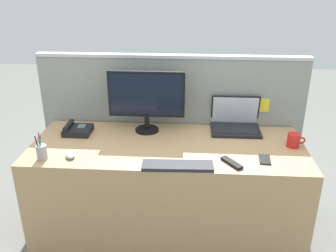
{
  "coord_description": "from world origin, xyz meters",
  "views": [
    {
      "loc": [
        0.16,
        -2.3,
        1.85
      ],
      "look_at": [
        0.0,
        0.05,
        0.83
      ],
      "focal_mm": 39.24,
      "sensor_mm": 36.0,
      "label": 1
    }
  ],
  "objects_px": {
    "keyboard_main": "(178,166)",
    "pen_cup": "(42,152)",
    "tv_remote": "(232,163)",
    "desk_phone": "(77,130)",
    "computer_mouse_right_hand": "(70,155)",
    "desktop_monitor": "(146,97)",
    "coffee_mug": "(294,140)",
    "cell_phone_black_slab": "(265,160)",
    "laptop": "(235,122)"
  },
  "relations": [
    {
      "from": "computer_mouse_right_hand",
      "to": "pen_cup",
      "type": "bearing_deg",
      "value": 170.04
    },
    {
      "from": "keyboard_main",
      "to": "coffee_mug",
      "type": "distance_m",
      "value": 0.86
    },
    {
      "from": "coffee_mug",
      "to": "desk_phone",
      "type": "bearing_deg",
      "value": 175.78
    },
    {
      "from": "desktop_monitor",
      "to": "computer_mouse_right_hand",
      "type": "height_order",
      "value": "desktop_monitor"
    },
    {
      "from": "cell_phone_black_slab",
      "to": "tv_remote",
      "type": "xyz_separation_m",
      "value": [
        -0.22,
        -0.07,
        0.01
      ]
    },
    {
      "from": "computer_mouse_right_hand",
      "to": "coffee_mug",
      "type": "relative_size",
      "value": 0.8
    },
    {
      "from": "laptop",
      "to": "coffee_mug",
      "type": "distance_m",
      "value": 0.46
    },
    {
      "from": "desktop_monitor",
      "to": "computer_mouse_right_hand",
      "type": "xyz_separation_m",
      "value": [
        -0.45,
        -0.47,
        -0.25
      ]
    },
    {
      "from": "laptop",
      "to": "cell_phone_black_slab",
      "type": "xyz_separation_m",
      "value": [
        0.14,
        -0.49,
        -0.06
      ]
    },
    {
      "from": "desktop_monitor",
      "to": "laptop",
      "type": "height_order",
      "value": "desktop_monitor"
    },
    {
      "from": "cell_phone_black_slab",
      "to": "coffee_mug",
      "type": "height_order",
      "value": "coffee_mug"
    },
    {
      "from": "computer_mouse_right_hand",
      "to": "tv_remote",
      "type": "relative_size",
      "value": 0.59
    },
    {
      "from": "computer_mouse_right_hand",
      "to": "desktop_monitor",
      "type": "bearing_deg",
      "value": 24.11
    },
    {
      "from": "pen_cup",
      "to": "coffee_mug",
      "type": "xyz_separation_m",
      "value": [
        1.66,
        0.3,
        -0.0
      ]
    },
    {
      "from": "desk_phone",
      "to": "pen_cup",
      "type": "relative_size",
      "value": 1.08
    },
    {
      "from": "desktop_monitor",
      "to": "tv_remote",
      "type": "bearing_deg",
      "value": -39.22
    },
    {
      "from": "desk_phone",
      "to": "tv_remote",
      "type": "relative_size",
      "value": 1.15
    },
    {
      "from": "desktop_monitor",
      "to": "tv_remote",
      "type": "xyz_separation_m",
      "value": [
        0.6,
        -0.49,
        -0.26
      ]
    },
    {
      "from": "desktop_monitor",
      "to": "computer_mouse_right_hand",
      "type": "relative_size",
      "value": 5.65
    },
    {
      "from": "desk_phone",
      "to": "computer_mouse_right_hand",
      "type": "relative_size",
      "value": 1.96
    },
    {
      "from": "desktop_monitor",
      "to": "computer_mouse_right_hand",
      "type": "bearing_deg",
      "value": -133.85
    },
    {
      "from": "keyboard_main",
      "to": "tv_remote",
      "type": "xyz_separation_m",
      "value": [
        0.34,
        0.06,
        -0.0
      ]
    },
    {
      "from": "desk_phone",
      "to": "coffee_mug",
      "type": "height_order",
      "value": "coffee_mug"
    },
    {
      "from": "cell_phone_black_slab",
      "to": "coffee_mug",
      "type": "xyz_separation_m",
      "value": [
        0.23,
        0.21,
        0.04
      ]
    },
    {
      "from": "tv_remote",
      "to": "coffee_mug",
      "type": "xyz_separation_m",
      "value": [
        0.45,
        0.28,
        0.04
      ]
    },
    {
      "from": "desk_phone",
      "to": "pen_cup",
      "type": "distance_m",
      "value": 0.43
    },
    {
      "from": "desktop_monitor",
      "to": "pen_cup",
      "type": "xyz_separation_m",
      "value": [
        -0.62,
        -0.5,
        -0.21
      ]
    },
    {
      "from": "desktop_monitor",
      "to": "keyboard_main",
      "type": "height_order",
      "value": "desktop_monitor"
    },
    {
      "from": "coffee_mug",
      "to": "desktop_monitor",
      "type": "bearing_deg",
      "value": 168.94
    },
    {
      "from": "desktop_monitor",
      "to": "pen_cup",
      "type": "height_order",
      "value": "desktop_monitor"
    },
    {
      "from": "keyboard_main",
      "to": "pen_cup",
      "type": "distance_m",
      "value": 0.88
    },
    {
      "from": "tv_remote",
      "to": "laptop",
      "type": "bearing_deg",
      "value": 47.18
    },
    {
      "from": "laptop",
      "to": "pen_cup",
      "type": "relative_size",
      "value": 2.02
    },
    {
      "from": "computer_mouse_right_hand",
      "to": "cell_phone_black_slab",
      "type": "relative_size",
      "value": 0.77
    },
    {
      "from": "computer_mouse_right_hand",
      "to": "pen_cup",
      "type": "xyz_separation_m",
      "value": [
        -0.17,
        -0.04,
        0.04
      ]
    },
    {
      "from": "tv_remote",
      "to": "pen_cup",
      "type": "bearing_deg",
      "value": 145.4
    },
    {
      "from": "keyboard_main",
      "to": "cell_phone_black_slab",
      "type": "xyz_separation_m",
      "value": [
        0.56,
        0.13,
        -0.01
      ]
    },
    {
      "from": "cell_phone_black_slab",
      "to": "tv_remote",
      "type": "distance_m",
      "value": 0.23
    },
    {
      "from": "desktop_monitor",
      "to": "coffee_mug",
      "type": "xyz_separation_m",
      "value": [
        1.04,
        -0.2,
        -0.22
      ]
    },
    {
      "from": "laptop",
      "to": "coffee_mug",
      "type": "xyz_separation_m",
      "value": [
        0.37,
        -0.28,
        -0.01
      ]
    },
    {
      "from": "computer_mouse_right_hand",
      "to": "pen_cup",
      "type": "relative_size",
      "value": 0.55
    },
    {
      "from": "desktop_monitor",
      "to": "cell_phone_black_slab",
      "type": "bearing_deg",
      "value": -27.17
    },
    {
      "from": "laptop",
      "to": "desk_phone",
      "type": "xyz_separation_m",
      "value": [
        -1.18,
        -0.16,
        -0.03
      ]
    },
    {
      "from": "keyboard_main",
      "to": "pen_cup",
      "type": "relative_size",
      "value": 2.44
    },
    {
      "from": "keyboard_main",
      "to": "coffee_mug",
      "type": "height_order",
      "value": "coffee_mug"
    },
    {
      "from": "cell_phone_black_slab",
      "to": "tv_remote",
      "type": "relative_size",
      "value": 0.77
    },
    {
      "from": "tv_remote",
      "to": "coffee_mug",
      "type": "height_order",
      "value": "coffee_mug"
    },
    {
      "from": "pen_cup",
      "to": "desk_phone",
      "type": "bearing_deg",
      "value": 75.87
    },
    {
      "from": "keyboard_main",
      "to": "computer_mouse_right_hand",
      "type": "height_order",
      "value": "computer_mouse_right_hand"
    },
    {
      "from": "desk_phone",
      "to": "keyboard_main",
      "type": "distance_m",
      "value": 0.9
    }
  ]
}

